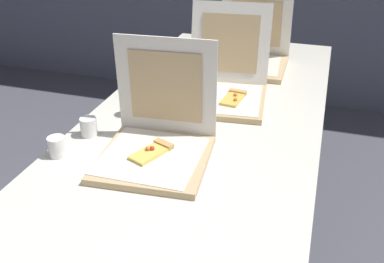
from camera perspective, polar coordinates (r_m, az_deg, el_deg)
The scene contains 8 objects.
table at distance 1.62m, azimuth 1.04°, elevation -0.56°, with size 0.86×2.17×0.72m.
pizza_box_front at distance 1.39m, azimuth -4.62°, elevation -1.37°, with size 0.36×0.36×0.36m.
pizza_box_middle at distance 1.79m, azimuth 4.23°, elevation 5.81°, with size 0.38×0.44×0.35m.
pizza_box_back at distance 2.15m, azimuth 7.68°, elevation 9.67°, with size 0.34×0.34×0.35m.
cup_white_far at distance 1.95m, azimuth -2.09°, elevation 7.36°, with size 0.06×0.06×0.07m, color white.
cup_white_near_left at distance 1.46m, azimuth -17.10°, elevation -1.89°, with size 0.06×0.06×0.07m, color white.
cup_white_mid at distance 1.67m, azimuth -7.96°, elevation 3.19°, with size 0.06×0.06×0.07m, color white.
cup_white_near_center at distance 1.55m, azimuth -13.26°, elevation 0.60°, with size 0.06×0.06×0.07m, color white.
Camera 1 is at (0.39, -0.76, 1.47)m, focal length 41.12 mm.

